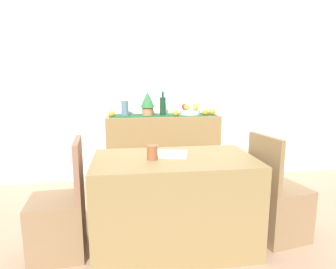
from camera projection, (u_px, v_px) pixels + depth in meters
ground_plane at (175, 217)px, 2.95m from camera, size 6.40×6.40×0.02m
room_wall_rear at (161, 77)px, 3.84m from camera, size 6.40×0.06×2.70m
sideboard_console at (163, 150)px, 3.76m from camera, size 1.38×0.42×0.89m
table_runner at (163, 115)px, 3.67m from camera, size 1.30×0.32×0.01m
fruit_bowl at (190, 112)px, 3.71m from camera, size 0.26×0.26×0.06m
apple_front at (196, 107)px, 3.72m from camera, size 0.08×0.08×0.08m
apple_right at (187, 107)px, 3.67m from camera, size 0.07×0.07×0.07m
apple_left at (184, 107)px, 3.73m from camera, size 0.07×0.07×0.07m
apple_center at (196, 107)px, 3.65m from camera, size 0.07×0.07×0.07m
wine_bottle at (163, 106)px, 3.65m from camera, size 0.07×0.07×0.29m
ceramic_vase at (125, 108)px, 3.59m from camera, size 0.09×0.09×0.19m
potted_plant at (148, 102)px, 3.61m from camera, size 0.17×0.17×0.29m
orange_loose_end at (176, 113)px, 3.58m from camera, size 0.07×0.07×0.07m
orange_loose_near_bowl at (212, 112)px, 3.69m from camera, size 0.08×0.08×0.08m
orange_loose_mid at (205, 112)px, 3.66m from camera, size 0.08×0.08×0.08m
orange_loose_far at (112, 114)px, 3.52m from camera, size 0.07×0.07×0.07m
dining_table at (174, 202)px, 2.37m from camera, size 1.25×0.72×0.74m
open_book at (169, 154)px, 2.37m from camera, size 0.32×0.27×0.02m
coffee_cup at (152, 152)px, 2.24m from camera, size 0.08×0.08×0.11m
chair_near_window at (59, 222)px, 2.27m from camera, size 0.43×0.43×0.90m
chair_by_corner at (278, 208)px, 2.51m from camera, size 0.47×0.47×0.90m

